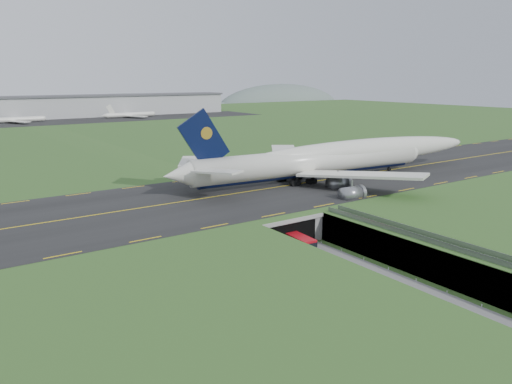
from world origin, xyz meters
TOP-DOWN VIEW (x-y plane):
  - ground at (0.00, 0.00)m, footprint 900.00×900.00m
  - airfield_deck at (0.00, 0.00)m, footprint 800.00×800.00m
  - trench_road at (0.00, -7.50)m, footprint 12.00×75.00m
  - taxiway at (0.00, 33.00)m, footprint 800.00×44.00m
  - tunnel_portal at (0.00, 16.71)m, footprint 17.00×22.30m
  - guideway at (11.00, -19.11)m, footprint 3.00×53.00m
  - jumbo_jet at (35.27, 33.65)m, footprint 103.48×64.73m
  - shuttle_tram at (-0.76, 4.89)m, footprint 3.55×7.99m
  - cargo_terminal at (-0.05, 299.41)m, footprint 320.00×67.00m
  - distant_hills at (64.38, 430.00)m, footprint 700.00×91.00m

SIDE VIEW (x-z plane):
  - distant_hills at x=64.38m, z-range -34.00..26.00m
  - ground at x=0.00m, z-range 0.00..0.00m
  - trench_road at x=0.00m, z-range 0.00..0.20m
  - shuttle_tram at x=-0.76m, z-range 0.16..3.32m
  - airfield_deck at x=0.00m, z-range 0.00..6.00m
  - tunnel_portal at x=0.00m, z-range 0.33..6.33m
  - guideway at x=11.00m, z-range 1.80..8.85m
  - taxiway at x=0.00m, z-range 6.00..6.18m
  - jumbo_jet at x=35.27m, z-range 1.06..22.54m
  - cargo_terminal at x=-0.05m, z-range 6.16..21.76m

